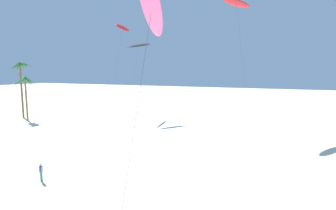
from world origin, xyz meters
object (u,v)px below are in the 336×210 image
at_px(palm_tree_0, 21,73).
at_px(flying_kite_4, 237,3).
at_px(palm_tree_1, 25,84).
at_px(flying_kite_2, 151,9).
at_px(flying_kite_0, 139,45).
at_px(flying_kite_3, 123,28).
at_px(person_foreground_walker, 41,172).

height_order(palm_tree_0, flying_kite_4, flying_kite_4).
bearing_deg(palm_tree_1, flying_kite_2, -33.10).
xyz_separation_m(flying_kite_0, flying_kite_2, (20.44, -35.61, -2.08)).
height_order(palm_tree_1, flying_kite_4, flying_kite_4).
height_order(flying_kite_3, flying_kite_4, flying_kite_4).
relative_size(flying_kite_0, person_foreground_walker, 8.99).
bearing_deg(flying_kite_0, flying_kite_3, 150.73).
bearing_deg(person_foreground_walker, palm_tree_1, 142.25).
bearing_deg(palm_tree_0, flying_kite_4, 7.70).
bearing_deg(palm_tree_1, flying_kite_4, 11.21).
height_order(flying_kite_0, flying_kite_4, flying_kite_4).
distance_m(flying_kite_0, flying_kite_3, 7.39).
xyz_separation_m(flying_kite_2, flying_kite_3, (-25.86, 38.65, 6.07)).
bearing_deg(flying_kite_4, flying_kite_0, 170.43).
bearing_deg(palm_tree_1, flying_kite_3, 46.50).
xyz_separation_m(palm_tree_1, flying_kite_0, (18.21, 10.43, 7.23)).
distance_m(flying_kite_3, person_foreground_walker, 39.20).
height_order(palm_tree_1, person_foreground_walker, palm_tree_1).
bearing_deg(flying_kite_2, person_foreground_walker, 157.09).
xyz_separation_m(palm_tree_1, flying_kite_3, (12.78, 13.47, 11.22)).
distance_m(palm_tree_1, person_foreground_walker, 32.40).
bearing_deg(palm_tree_0, flying_kite_2, -32.80).
bearing_deg(flying_kite_2, flying_kite_0, 119.85).
height_order(palm_tree_0, flying_kite_3, flying_kite_3).
bearing_deg(flying_kite_3, flying_kite_2, -56.21).
relative_size(palm_tree_0, flying_kite_3, 0.59).
height_order(flying_kite_0, flying_kite_2, flying_kite_0).
height_order(flying_kite_0, flying_kite_3, flying_kite_3).
bearing_deg(flying_kite_2, palm_tree_0, 147.20).
bearing_deg(person_foreground_walker, flying_kite_2, -22.91).
xyz_separation_m(palm_tree_0, palm_tree_1, (3.33, -1.86, -2.06)).
xyz_separation_m(palm_tree_0, flying_kite_0, (21.54, 8.56, 5.17)).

